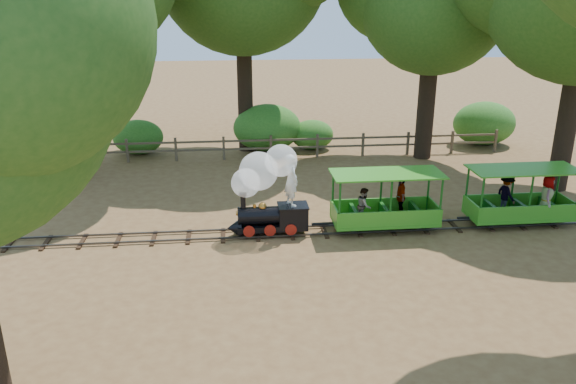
{
  "coord_description": "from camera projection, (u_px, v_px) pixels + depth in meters",
  "views": [
    {
      "loc": [
        -2.66,
        -15.11,
        6.73
      ],
      "look_at": [
        -1.04,
        0.5,
        1.13
      ],
      "focal_mm": 35.0,
      "sensor_mm": 36.0,
      "label": 1
    }
  ],
  "objects": [
    {
      "name": "track",
      "position": [
        325.0,
        230.0,
        16.65
      ],
      "size": [
        22.0,
        1.0,
        0.1
      ],
      "color": "#3F3D3A",
      "rests_on": "ground"
    },
    {
      "name": "shrub_east",
      "position": [
        484.0,
        123.0,
        25.92
      ],
      "size": [
        2.89,
        2.22,
        2.0
      ],
      "primitive_type": "ellipsoid",
      "color": "#2D6B1E",
      "rests_on": "ground"
    },
    {
      "name": "carriage_rear",
      "position": [
        522.0,
        200.0,
        16.99
      ],
      "size": [
        3.24,
        1.33,
        1.68
      ],
      "color": "#399620",
      "rests_on": "track"
    },
    {
      "name": "ground",
      "position": [
        325.0,
        232.0,
        16.68
      ],
      "size": [
        90.0,
        90.0,
        0.0
      ],
      "primitive_type": "plane",
      "color": "olive",
      "rests_on": "ground"
    },
    {
      "name": "shrub_mid_w",
      "position": [
        267.0,
        128.0,
        24.93
      ],
      "size": [
        3.01,
        2.31,
        2.08
      ],
      "primitive_type": "ellipsoid",
      "color": "#2D6B1E",
      "rests_on": "ground"
    },
    {
      "name": "locomotive",
      "position": [
        266.0,
        184.0,
        16.05
      ],
      "size": [
        2.37,
        1.12,
        2.72
      ],
      "color": "black",
      "rests_on": "ground"
    },
    {
      "name": "fence",
      "position": [
        294.0,
        145.0,
        23.97
      ],
      "size": [
        18.1,
        0.1,
        1.0
      ],
      "color": "brown",
      "rests_on": "ground"
    },
    {
      "name": "shrub_west",
      "position": [
        138.0,
        137.0,
        24.48
      ],
      "size": [
        2.18,
        1.68,
        1.51
      ],
      "primitive_type": "ellipsoid",
      "color": "#2D6B1E",
      "rests_on": "ground"
    },
    {
      "name": "shrub_mid_e",
      "position": [
        312.0,
        135.0,
        25.26
      ],
      "size": [
        1.93,
        1.48,
        1.33
      ],
      "primitive_type": "ellipsoid",
      "color": "#2D6B1E",
      "rests_on": "ground"
    },
    {
      "name": "carriage_front",
      "position": [
        385.0,
        206.0,
        16.61
      ],
      "size": [
        3.24,
        1.32,
        1.68
      ],
      "color": "#399620",
      "rests_on": "track"
    }
  ]
}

